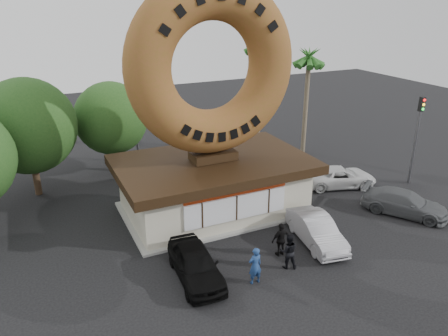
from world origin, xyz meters
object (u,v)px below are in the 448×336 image
car_white (340,177)px  car_silver (316,230)px  person_left (255,266)px  traffic_signal (417,130)px  car_black (196,264)px  donut_shop (213,184)px  street_lamp (136,106)px  person_right (281,239)px  giant_donut (212,67)px  person_center (288,251)px  car_grey (405,203)px

car_white → car_silver: bearing=149.8°
person_left → car_white: person_left is taller
traffic_signal → car_black: size_ratio=1.34×
traffic_signal → donut_shop: bearing=171.9°
street_lamp → person_right: street_lamp is taller
giant_donut → person_right: (1.06, -5.94, -7.73)m
car_black → car_white: (12.80, 5.59, -0.10)m
traffic_signal → car_silver: traffic_signal is taller
person_left → person_center: person_left is taller
car_white → giant_donut: bearing=105.4°
car_grey → car_black: bearing=149.1°
car_silver → car_grey: size_ratio=0.91×
giant_donut → street_lamp: 10.98m
car_white → traffic_signal: bearing=-91.9°
car_grey → street_lamp: bearing=94.4°
donut_shop → traffic_signal: (14.00, -1.99, 2.10)m
person_left → car_white: (10.50, 7.06, -0.24)m
giant_donut → car_white: 12.23m
car_silver → car_white: bearing=51.0°
giant_donut → donut_shop: bearing=-90.0°
car_white → car_black: bearing=131.1°
traffic_signal → car_black: bearing=-167.4°
person_center → car_black: size_ratio=0.40×
person_left → donut_shop: bearing=-102.0°
donut_shop → person_center: donut_shop is taller
street_lamp → donut_shop: bearing=-79.5°
car_grey → car_silver: bearing=150.2°
person_left → car_white: 12.66m
person_right → car_grey: bearing=-177.0°
traffic_signal → car_grey: (-3.89, -3.25, -3.15)m
person_right → car_grey: (9.05, 0.68, -0.18)m
donut_shop → car_grey: bearing=-27.4°
street_lamp → person_left: street_lamp is taller
person_center → giant_donut: bearing=-59.1°
person_right → car_grey: person_right is taller
giant_donut → street_lamp: bearing=100.5°
street_lamp → car_black: (-1.66, -15.93, -3.71)m
car_grey → donut_shop: bearing=118.9°
traffic_signal → car_silver: bearing=-160.8°
donut_shop → car_white: donut_shop is taller
car_silver → giant_donut: bearing=129.2°
traffic_signal → person_center: traffic_signal is taller
giant_donut → person_left: (-1.22, -7.40, -7.72)m
donut_shop → car_white: 9.35m
traffic_signal → person_left: size_ratio=3.34×
car_grey → person_center: bearing=156.9°
traffic_signal → car_grey: 5.97m
street_lamp → person_left: 17.77m
traffic_signal → street_lamp: bearing=142.9°
person_right → car_grey: size_ratio=0.36×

